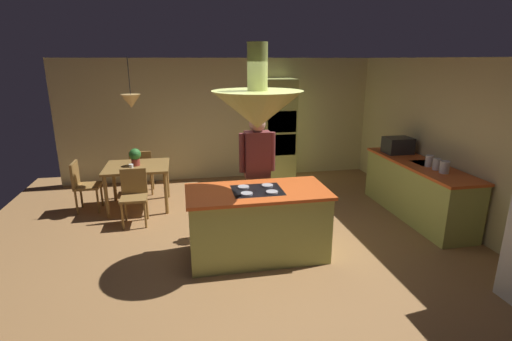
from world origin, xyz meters
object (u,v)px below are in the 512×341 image
Objects in this scene: oven_tower at (278,130)px; chair_at_corner at (82,183)px; chair_by_back_wall at (142,169)px; canister_tea at (429,161)px; kitchen_island at (257,223)px; canister_sugar at (437,164)px; dining_table at (137,171)px; chair_facing_island at (134,193)px; potted_plant_on_table at (135,156)px; canister_flour at (445,167)px; person_at_island at (257,167)px; cup_on_table at (131,167)px; microwave_on_counter at (398,145)px.

oven_tower is 3.93m from chair_at_corner.
canister_tea is (4.54, -2.20, 0.50)m from chair_by_back_wall.
canister_sugar reaches higher than kitchen_island.
kitchen_island is 1.70× the size of dining_table.
potted_plant_on_table is (-0.02, 0.69, 0.42)m from chair_facing_island.
oven_tower is 3.05m from dining_table.
potted_plant_on_table is at bearing 157.55° from canister_flour.
person_at_island reaches higher than chair_at_corner.
chair_at_corner is 4.86× the size of canister_flour.
chair_by_back_wall is at bearing -170.70° from oven_tower.
cup_on_table is at bearing 85.83° from chair_by_back_wall.
oven_tower is at bearing 25.62° from cup_on_table.
chair_by_back_wall is at bearing 154.13° from canister_tea.
chair_at_corner is (-2.61, 2.10, 0.04)m from kitchen_island.
dining_table is 0.70m from chair_facing_island.
potted_plant_on_table is 4.80m from canister_tea.
chair_facing_island is at bearing 159.43° from person_at_island.
microwave_on_counter is at bearing -96.36° from chair_at_corner.
chair_facing_island is 0.81m from potted_plant_on_table.
canister_sugar reaches higher than potted_plant_on_table.
canister_tea is at bearing -2.99° from person_at_island.
person_at_island is at bearing -164.11° from microwave_on_counter.
cup_on_table is (-0.05, -0.24, -0.12)m from potted_plant_on_table.
kitchen_island is at bearing -51.01° from dining_table.
oven_tower reaches higher than chair_at_corner.
cup_on_table is (-0.07, -0.23, 0.14)m from dining_table.
chair_facing_island is 9.67× the size of cup_on_table.
canister_flour is at bearing -22.46° from dining_table.
canister_flour reaches higher than kitchen_island.
canister_sugar is at bearing -12.57° from chair_facing_island.
chair_at_corner is at bearing 162.72° from canister_sugar.
potted_plant_on_table reaches higher than cup_on_table.
oven_tower is 11.95× the size of canister_flour.
canister_flour reaches higher than chair_at_corner.
microwave_on_counter is at bearing 0.97° from chair_facing_island.
chair_at_corner reaches higher than dining_table.
canister_sugar is (4.54, -1.01, 0.50)m from chair_facing_island.
chair_facing_island is (0.00, -0.68, -0.16)m from dining_table.
person_at_island is 3.83× the size of microwave_on_counter.
canister_flour is (5.45, -1.88, 0.50)m from chair_at_corner.
person_at_island reaches higher than potted_plant_on_table.
potted_plant_on_table is (-0.02, 0.01, 0.27)m from dining_table.
kitchen_island is at bearing -101.12° from person_at_island.
canister_flour is at bearing -108.99° from chair_at_corner.
microwave_on_counter is (5.45, -0.61, 0.55)m from chair_at_corner.
cup_on_table is 4.63m from microwave_on_counter.
chair_at_corner is 0.93m from cup_on_table.
dining_table is 0.28m from cup_on_table.
potted_plant_on_table is at bearing 129.19° from kitchen_island.
canister_flour is at bearing -90.00° from canister_tea.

